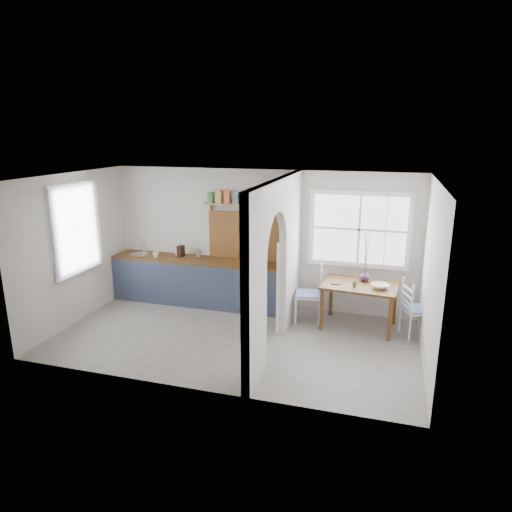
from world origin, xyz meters
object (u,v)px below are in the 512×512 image
(chair_left, at_px, (309,293))
(chair_right, at_px, (418,309))
(dining_table, at_px, (359,306))
(vase, at_px, (365,276))
(kettle, at_px, (256,260))

(chair_left, height_order, chair_right, chair_left)
(dining_table, bearing_deg, vase, 79.43)
(kettle, bearing_deg, vase, -11.31)
(dining_table, relative_size, vase, 6.47)
(chair_right, height_order, kettle, kettle)
(chair_right, relative_size, kettle, 4.38)
(dining_table, bearing_deg, chair_right, 0.48)
(kettle, distance_m, vase, 1.93)
(kettle, height_order, vase, kettle)
(vase, bearing_deg, chair_left, -170.55)
(dining_table, relative_size, chair_right, 1.30)
(chair_left, bearing_deg, kettle, -104.29)
(chair_left, distance_m, vase, 1.02)
(dining_table, xyz_separation_m, vase, (0.06, 0.21, 0.48))
(chair_left, bearing_deg, vase, 91.27)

